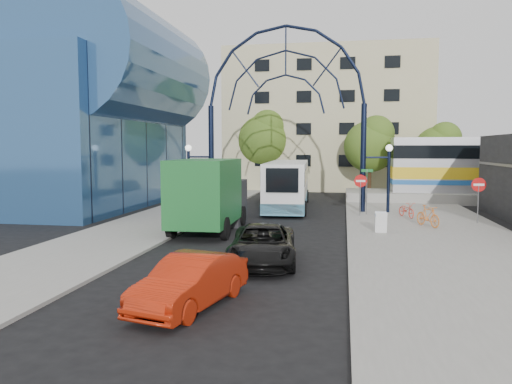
% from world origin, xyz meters
% --- Properties ---
extents(ground, '(120.00, 120.00, 0.00)m').
position_xyz_m(ground, '(0.00, 0.00, 0.00)').
color(ground, black).
rests_on(ground, ground).
extents(sidewalk_east, '(8.00, 56.00, 0.12)m').
position_xyz_m(sidewalk_east, '(8.00, 4.00, 0.06)').
color(sidewalk_east, gray).
rests_on(sidewalk_east, ground).
extents(plaza_west, '(5.00, 50.00, 0.12)m').
position_xyz_m(plaza_west, '(-6.50, 6.00, 0.06)').
color(plaza_west, gray).
rests_on(plaza_west, ground).
extents(gateway_arch, '(13.64, 0.44, 12.10)m').
position_xyz_m(gateway_arch, '(0.00, 14.00, 8.56)').
color(gateway_arch, black).
rests_on(gateway_arch, ground).
extents(stop_sign, '(0.80, 0.07, 2.50)m').
position_xyz_m(stop_sign, '(4.80, 12.00, 1.99)').
color(stop_sign, slate).
rests_on(stop_sign, sidewalk_east).
extents(do_not_enter_sign, '(0.76, 0.07, 2.48)m').
position_xyz_m(do_not_enter_sign, '(11.00, 10.00, 1.98)').
color(do_not_enter_sign, slate).
rests_on(do_not_enter_sign, sidewalk_east).
extents(street_name_sign, '(0.70, 0.70, 2.80)m').
position_xyz_m(street_name_sign, '(5.20, 12.60, 2.13)').
color(street_name_sign, slate).
rests_on(street_name_sign, sidewalk_east).
extents(sandwich_board, '(0.55, 0.61, 0.99)m').
position_xyz_m(sandwich_board, '(5.60, 5.98, 0.74)').
color(sandwich_board, white).
rests_on(sandwich_board, sidewalk_east).
extents(transit_hall, '(16.50, 18.00, 14.50)m').
position_xyz_m(transit_hall, '(-15.30, 15.00, 6.70)').
color(transit_hall, '#294F7E').
rests_on(transit_hall, ground).
extents(apartment_block, '(20.00, 12.10, 14.00)m').
position_xyz_m(apartment_block, '(2.00, 34.97, 7.00)').
color(apartment_block, '#C1B786').
rests_on(apartment_block, ground).
extents(tree_north_a, '(4.48, 4.48, 7.00)m').
position_xyz_m(tree_north_a, '(6.12, 25.93, 4.61)').
color(tree_north_a, '#382314').
rests_on(tree_north_a, ground).
extents(tree_north_b, '(5.12, 5.12, 8.00)m').
position_xyz_m(tree_north_b, '(-3.88, 29.93, 5.27)').
color(tree_north_b, '#382314').
rests_on(tree_north_b, ground).
extents(tree_north_c, '(4.16, 4.16, 6.50)m').
position_xyz_m(tree_north_c, '(12.12, 27.93, 4.28)').
color(tree_north_c, '#382314').
rests_on(tree_north_c, ground).
extents(city_bus, '(3.29, 11.91, 3.23)m').
position_xyz_m(city_bus, '(-0.07, 16.19, 1.69)').
color(city_bus, white).
rests_on(city_bus, ground).
extents(green_truck, '(2.94, 7.29, 3.65)m').
position_xyz_m(green_truck, '(-2.83, 5.63, 1.82)').
color(green_truck, black).
rests_on(green_truck, ground).
extents(black_suv, '(2.90, 5.29, 1.40)m').
position_xyz_m(black_suv, '(0.94, -0.93, 0.70)').
color(black_suv, black).
rests_on(black_suv, ground).
extents(red_sedan, '(2.39, 4.39, 1.37)m').
position_xyz_m(red_sedan, '(-0.14, -6.17, 0.69)').
color(red_sedan, '#B2210A').
rests_on(red_sedan, ground).
extents(bike_near_a, '(1.20, 1.81, 0.90)m').
position_xyz_m(bike_near_a, '(7.49, 11.78, 0.57)').
color(bike_near_a, '#EC422F').
rests_on(bike_near_a, sidewalk_east).
extents(bike_near_b, '(1.34, 1.87, 1.11)m').
position_xyz_m(bike_near_b, '(8.14, 8.30, 0.68)').
color(bike_near_b, orange).
rests_on(bike_near_b, sidewalk_east).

